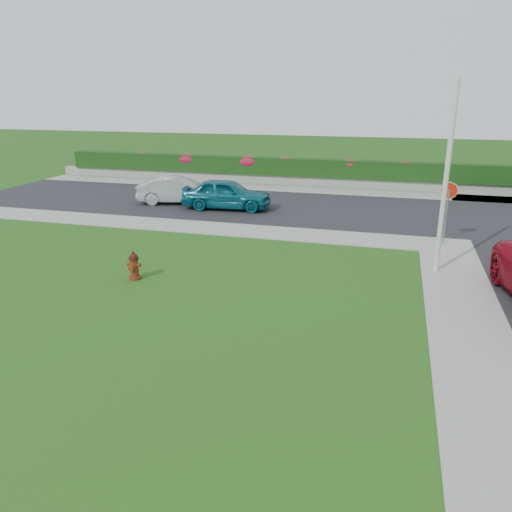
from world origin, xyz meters
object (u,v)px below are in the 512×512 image
(sedan_teal, at_px, (227,194))
(utility_pole, at_px, (446,180))
(sedan_silver, at_px, (179,190))
(fire_hydrant, at_px, (134,266))
(stop_sign, at_px, (448,198))

(sedan_teal, height_order, utility_pole, utility_pole)
(sedan_silver, bearing_deg, utility_pole, -135.27)
(fire_hydrant, distance_m, sedan_teal, 10.24)
(fire_hydrant, height_order, utility_pole, utility_pole)
(fire_hydrant, xyz_separation_m, stop_sign, (9.63, 6.68, 1.37))
(fire_hydrant, distance_m, sedan_silver, 11.29)
(fire_hydrant, bearing_deg, stop_sign, 33.78)
(fire_hydrant, relative_size, sedan_teal, 0.20)
(fire_hydrant, relative_size, stop_sign, 0.37)
(utility_pole, bearing_deg, stop_sign, 82.25)
(utility_pole, relative_size, stop_sign, 2.48)
(fire_hydrant, bearing_deg, sedan_teal, 91.45)
(sedan_silver, distance_m, utility_pole, 14.76)
(sedan_teal, height_order, sedan_silver, sedan_teal)
(sedan_silver, xyz_separation_m, stop_sign, (12.94, -4.11, 1.06))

